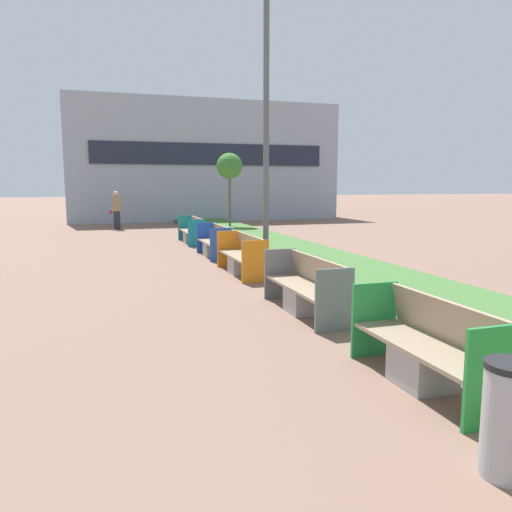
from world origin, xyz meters
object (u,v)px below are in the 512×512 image
object	(u,v)px
bench_orange_frame	(242,258)
litter_bin	(509,420)
bench_grey_frame	(306,291)
bench_teal_frame	(192,233)
bench_blue_frame	(214,244)
street_lamp_post	(266,78)
pedestrian_walking	(116,210)
sapling_tree_far	(229,167)
bench_green_frame	(426,353)

from	to	relation	value
bench_orange_frame	litter_bin	distance (m)	8.70
bench_grey_frame	bench_teal_frame	size ratio (longest dim) A/B	1.06
bench_grey_frame	bench_blue_frame	world-z (taller)	same
street_lamp_post	pedestrian_walking	bearing A→B (deg)	102.98
sapling_tree_far	bench_blue_frame	bearing A→B (deg)	-107.77
bench_blue_frame	bench_teal_frame	bearing A→B (deg)	89.96
litter_bin	pedestrian_walking	world-z (taller)	pedestrian_walking
bench_grey_frame	street_lamp_post	xyz separation A→B (m)	(0.61, 3.88, 4.22)
sapling_tree_far	street_lamp_post	bearing A→B (deg)	-100.31
bench_grey_frame	bench_blue_frame	xyz separation A→B (m)	(-0.00, 6.83, -0.01)
bench_orange_frame	litter_bin	xyz separation A→B (m)	(-0.47, -8.68, 0.07)
bench_green_frame	litter_bin	world-z (taller)	bench_green_frame
litter_bin	bench_orange_frame	bearing A→B (deg)	86.87
sapling_tree_far	bench_teal_frame	bearing A→B (deg)	-119.47
bench_orange_frame	bench_blue_frame	bearing A→B (deg)	90.08
bench_green_frame	bench_orange_frame	world-z (taller)	same
bench_green_frame	bench_orange_frame	size ratio (longest dim) A/B	0.87
bench_orange_frame	pedestrian_walking	xyz separation A→B (m)	(-2.41, 13.15, 0.55)
bench_orange_frame	pedestrian_walking	size ratio (longest dim) A/B	1.29
bench_blue_frame	litter_bin	xyz separation A→B (m)	(-0.47, -11.68, 0.08)
bench_teal_frame	sapling_tree_far	bearing A→B (deg)	60.53
bench_grey_frame	pedestrian_walking	distance (m)	17.16
bench_green_frame	sapling_tree_far	world-z (taller)	sapling_tree_far
bench_teal_frame	sapling_tree_far	size ratio (longest dim) A/B	0.61
bench_orange_frame	bench_teal_frame	bearing A→B (deg)	90.02
bench_blue_frame	bench_green_frame	bearing A→B (deg)	-90.00
bench_grey_frame	bench_teal_frame	world-z (taller)	same
bench_grey_frame	litter_bin	size ratio (longest dim) A/B	2.65
bench_green_frame	bench_blue_frame	distance (m)	10.06
bench_blue_frame	street_lamp_post	distance (m)	5.19
bench_orange_frame	bench_green_frame	bearing A→B (deg)	-90.03
bench_teal_frame	street_lamp_post	bearing A→B (deg)	-84.66
bench_teal_frame	litter_bin	distance (m)	15.28
street_lamp_post	pedestrian_walking	distance (m)	13.93
bench_orange_frame	bench_teal_frame	world-z (taller)	same
bench_teal_frame	bench_green_frame	bearing A→B (deg)	-90.01
bench_orange_frame	bench_grey_frame	bearing A→B (deg)	-90.00
bench_blue_frame	pedestrian_walking	xyz separation A→B (m)	(-2.41, 10.15, 0.56)
bench_orange_frame	pedestrian_walking	bearing A→B (deg)	100.39
bench_green_frame	bench_teal_frame	size ratio (longest dim) A/B	0.93
bench_orange_frame	street_lamp_post	world-z (taller)	street_lamp_post
sapling_tree_far	bench_grey_frame	bearing A→B (deg)	-99.95
bench_orange_frame	bench_blue_frame	distance (m)	2.99
bench_teal_frame	pedestrian_walking	bearing A→B (deg)	110.17
bench_teal_frame	street_lamp_post	distance (m)	7.81
bench_green_frame	bench_blue_frame	world-z (taller)	same
street_lamp_post	pedestrian_walking	world-z (taller)	street_lamp_post
bench_green_frame	sapling_tree_far	bearing A→B (deg)	81.76
bench_green_frame	bench_blue_frame	bearing A→B (deg)	90.00
bench_orange_frame	street_lamp_post	bearing A→B (deg)	4.46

